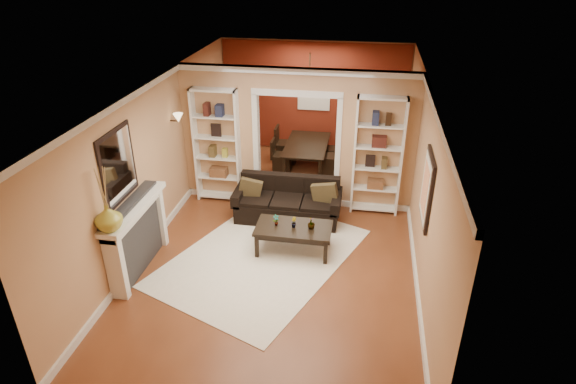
% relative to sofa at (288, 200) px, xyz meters
% --- Properties ---
extents(floor, '(8.00, 8.00, 0.00)m').
position_rel_sofa_xyz_m(floor, '(0.06, -0.45, -0.39)').
color(floor, brown).
rests_on(floor, ground).
extents(ceiling, '(8.00, 8.00, 0.00)m').
position_rel_sofa_xyz_m(ceiling, '(0.06, -0.45, 2.31)').
color(ceiling, white).
rests_on(ceiling, ground).
extents(wall_back, '(8.00, 0.00, 8.00)m').
position_rel_sofa_xyz_m(wall_back, '(0.06, 3.55, 0.96)').
color(wall_back, tan).
rests_on(wall_back, ground).
extents(wall_front, '(8.00, 0.00, 8.00)m').
position_rel_sofa_xyz_m(wall_front, '(0.06, -4.45, 0.96)').
color(wall_front, tan).
rests_on(wall_front, ground).
extents(wall_left, '(0.00, 8.00, 8.00)m').
position_rel_sofa_xyz_m(wall_left, '(-2.19, -0.45, 0.96)').
color(wall_left, tan).
rests_on(wall_left, ground).
extents(wall_right, '(0.00, 8.00, 8.00)m').
position_rel_sofa_xyz_m(wall_right, '(2.31, -0.45, 0.96)').
color(wall_right, tan).
rests_on(wall_right, ground).
extents(partition_wall, '(4.50, 0.15, 2.70)m').
position_rel_sofa_xyz_m(partition_wall, '(0.06, 0.75, 0.96)').
color(partition_wall, tan).
rests_on(partition_wall, floor).
extents(red_back_panel, '(4.44, 0.04, 2.64)m').
position_rel_sofa_xyz_m(red_back_panel, '(0.06, 3.52, 0.93)').
color(red_back_panel, maroon).
rests_on(red_back_panel, floor).
extents(dining_window, '(0.78, 0.03, 0.98)m').
position_rel_sofa_xyz_m(dining_window, '(0.06, 3.48, 1.16)').
color(dining_window, '#8CA5CC').
rests_on(dining_window, wall_back).
extents(area_rug, '(3.57, 4.10, 0.01)m').
position_rel_sofa_xyz_m(area_rug, '(-0.21, -1.34, -0.38)').
color(area_rug, white).
rests_on(area_rug, floor).
extents(sofa, '(1.99, 0.86, 0.78)m').
position_rel_sofa_xyz_m(sofa, '(0.00, 0.00, 0.00)').
color(sofa, black).
rests_on(sofa, floor).
extents(pillow_left, '(0.42, 0.15, 0.42)m').
position_rel_sofa_xyz_m(pillow_left, '(-0.71, -0.02, 0.20)').
color(pillow_left, brown).
rests_on(pillow_left, sofa).
extents(pillow_right, '(0.47, 0.19, 0.46)m').
position_rel_sofa_xyz_m(pillow_right, '(0.71, -0.02, 0.22)').
color(pillow_right, brown).
rests_on(pillow_right, sofa).
extents(coffee_table, '(1.27, 0.69, 0.48)m').
position_rel_sofa_xyz_m(coffee_table, '(0.28, -1.07, -0.15)').
color(coffee_table, black).
rests_on(coffee_table, floor).
extents(plant_left, '(0.13, 0.12, 0.20)m').
position_rel_sofa_xyz_m(plant_left, '(-0.01, -1.07, 0.19)').
color(plant_left, '#336626').
rests_on(plant_left, coffee_table).
extents(plant_center, '(0.11, 0.12, 0.18)m').
position_rel_sofa_xyz_m(plant_center, '(0.28, -1.07, 0.18)').
color(plant_center, '#336626').
rests_on(plant_center, coffee_table).
extents(plant_right, '(0.17, 0.17, 0.21)m').
position_rel_sofa_xyz_m(plant_right, '(0.58, -1.07, 0.20)').
color(plant_right, '#336626').
rests_on(plant_right, coffee_table).
extents(bookshelf_left, '(0.90, 0.30, 2.30)m').
position_rel_sofa_xyz_m(bookshelf_left, '(-1.49, 0.58, 0.76)').
color(bookshelf_left, white).
rests_on(bookshelf_left, floor).
extents(bookshelf_right, '(0.90, 0.30, 2.30)m').
position_rel_sofa_xyz_m(bookshelf_right, '(1.61, 0.58, 0.76)').
color(bookshelf_right, white).
rests_on(bookshelf_right, floor).
extents(fireplace, '(0.32, 1.70, 1.16)m').
position_rel_sofa_xyz_m(fireplace, '(-2.03, -1.95, 0.19)').
color(fireplace, white).
rests_on(fireplace, floor).
extents(vase, '(0.42, 0.42, 0.39)m').
position_rel_sofa_xyz_m(vase, '(-2.03, -2.65, 0.96)').
color(vase, '#A3A034').
rests_on(vase, fireplace).
extents(mirror, '(0.03, 0.95, 1.10)m').
position_rel_sofa_xyz_m(mirror, '(-2.17, -1.95, 1.41)').
color(mirror, silver).
rests_on(mirror, wall_left).
extents(wall_sconce, '(0.18, 0.18, 0.22)m').
position_rel_sofa_xyz_m(wall_sconce, '(-2.09, 0.10, 1.44)').
color(wall_sconce, '#FFE0A5').
rests_on(wall_sconce, wall_left).
extents(framed_art, '(0.04, 0.85, 1.05)m').
position_rel_sofa_xyz_m(framed_art, '(2.27, -1.45, 1.16)').
color(framed_art, black).
rests_on(framed_art, wall_right).
extents(dining_table, '(1.70, 0.95, 0.60)m').
position_rel_sofa_xyz_m(dining_table, '(0.08, 2.37, -0.09)').
color(dining_table, black).
rests_on(dining_table, floor).
extents(dining_chair_nw, '(0.49, 0.49, 0.79)m').
position_rel_sofa_xyz_m(dining_chair_nw, '(-0.47, 2.07, 0.01)').
color(dining_chair_nw, black).
rests_on(dining_chair_nw, floor).
extents(dining_chair_ne, '(0.54, 0.54, 0.88)m').
position_rel_sofa_xyz_m(dining_chair_ne, '(0.63, 2.07, 0.05)').
color(dining_chair_ne, black).
rests_on(dining_chair_ne, floor).
extents(dining_chair_sw, '(0.57, 0.57, 0.89)m').
position_rel_sofa_xyz_m(dining_chair_sw, '(-0.47, 2.67, 0.05)').
color(dining_chair_sw, black).
rests_on(dining_chair_sw, floor).
extents(dining_chair_se, '(0.41, 0.41, 0.76)m').
position_rel_sofa_xyz_m(dining_chair_se, '(0.63, 2.67, -0.01)').
color(dining_chair_se, black).
rests_on(dining_chair_se, floor).
extents(chandelier, '(0.50, 0.50, 0.30)m').
position_rel_sofa_xyz_m(chandelier, '(0.06, 2.25, 1.63)').
color(chandelier, '#322317').
rests_on(chandelier, ceiling).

